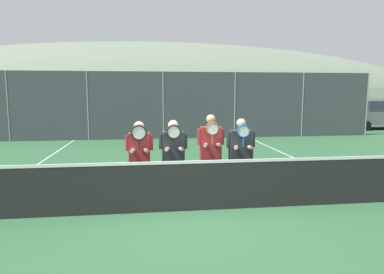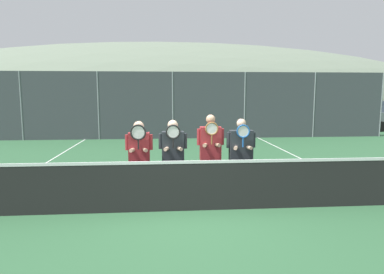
{
  "view_description": "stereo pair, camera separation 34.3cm",
  "coord_description": "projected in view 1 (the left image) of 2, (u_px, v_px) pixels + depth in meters",
  "views": [
    {
      "loc": [
        -0.78,
        -6.34,
        2.28
      ],
      "look_at": [
        0.15,
        0.79,
        1.34
      ],
      "focal_mm": 32.0,
      "sensor_mm": 36.0,
      "label": 1
    },
    {
      "loc": [
        -0.44,
        -6.38,
        2.28
      ],
      "look_at": [
        0.15,
        0.79,
        1.34
      ],
      "focal_mm": 32.0,
      "sensor_mm": 36.0,
      "label": 2
    }
  ],
  "objects": [
    {
      "name": "clubhouse_building",
      "position": [
        183.0,
        99.0,
        24.83
      ],
      "size": [
        24.05,
        5.5,
        3.58
      ],
      "color": "#9EA3A8",
      "rests_on": "ground_plane"
    },
    {
      "name": "car_far_right",
      "position": [
        378.0,
        114.0,
        21.4
      ],
      "size": [
        4.42,
        2.09,
        1.77
      ],
      "color": "slate",
      "rests_on": "ground_plane"
    },
    {
      "name": "player_center_right",
      "position": [
        211.0,
        151.0,
        7.19
      ],
      "size": [
        0.57,
        0.34,
        1.82
      ],
      "color": "#232838",
      "rests_on": "ground_plane"
    },
    {
      "name": "tennis_net",
      "position": [
        190.0,
        185.0,
        6.57
      ],
      "size": [
        11.49,
        0.09,
        1.09
      ],
      "color": "gray",
      "rests_on": "ground_plane"
    },
    {
      "name": "car_far_left",
      "position": [
        36.0,
        117.0,
        18.61
      ],
      "size": [
        4.4,
        2.08,
        1.88
      ],
      "color": "maroon",
      "rests_on": "ground_plane"
    },
    {
      "name": "court_line_right_sideline",
      "position": [
        320.0,
        170.0,
        10.13
      ],
      "size": [
        0.05,
        16.0,
        0.01
      ],
      "primitive_type": "cube",
      "color": "white",
      "rests_on": "ground_plane"
    },
    {
      "name": "player_center_left",
      "position": [
        173.0,
        153.0,
        7.1
      ],
      "size": [
        0.59,
        0.34,
        1.71
      ],
      "color": "black",
      "rests_on": "ground_plane"
    },
    {
      "name": "hill_distant",
      "position": [
        151.0,
        104.0,
        65.54
      ],
      "size": [
        111.7,
        62.06,
        21.72
      ],
      "color": "slate",
      "rests_on": "ground_plane"
    },
    {
      "name": "player_leftmost",
      "position": [
        140.0,
        155.0,
        6.98
      ],
      "size": [
        0.56,
        0.34,
        1.7
      ],
      "color": "#56565B",
      "rests_on": "ground_plane"
    },
    {
      "name": "car_left_of_center",
      "position": [
        130.0,
        116.0,
        19.4
      ],
      "size": [
        4.22,
        2.01,
        1.82
      ],
      "color": "slate",
      "rests_on": "ground_plane"
    },
    {
      "name": "car_right_of_center",
      "position": [
        300.0,
        116.0,
        20.5
      ],
      "size": [
        4.67,
        2.09,
        1.66
      ],
      "color": "silver",
      "rests_on": "ground_plane"
    },
    {
      "name": "ground_plane",
      "position": [
        190.0,
        211.0,
        6.63
      ],
      "size": [
        120.0,
        120.0,
        0.0
      ],
      "primitive_type": "plane",
      "color": "#2D5B38"
    },
    {
      "name": "car_center",
      "position": [
        214.0,
        115.0,
        20.27
      ],
      "size": [
        4.16,
        2.03,
        1.79
      ],
      "color": "black",
      "rests_on": "ground_plane"
    },
    {
      "name": "court_line_left_sideline",
      "position": [
        15.0,
        179.0,
        9.03
      ],
      "size": [
        0.05,
        16.0,
        0.01
      ],
      "primitive_type": "cube",
      "color": "white",
      "rests_on": "ground_plane"
    },
    {
      "name": "fence_back",
      "position": [
        163.0,
        106.0,
        16.68
      ],
      "size": [
        21.56,
        0.06,
        3.27
      ],
      "color": "gray",
      "rests_on": "ground_plane"
    },
    {
      "name": "player_rightmost",
      "position": [
        241.0,
        152.0,
        7.22
      ],
      "size": [
        0.61,
        0.34,
        1.74
      ],
      "color": "#56565B",
      "rests_on": "ground_plane"
    }
  ]
}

